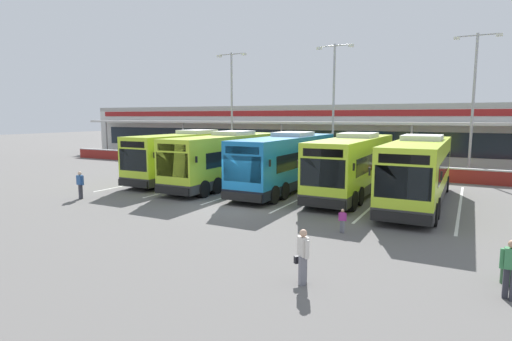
% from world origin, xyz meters
% --- Properties ---
extents(ground_plane, '(200.00, 200.00, 0.00)m').
position_xyz_m(ground_plane, '(0.00, 0.00, 0.00)').
color(ground_plane, '#605E5B').
extents(terminal_building, '(70.00, 13.00, 6.00)m').
position_xyz_m(terminal_building, '(-0.00, 26.91, 3.01)').
color(terminal_building, silver).
rests_on(terminal_building, ground).
extents(red_barrier_wall, '(60.00, 0.40, 1.10)m').
position_xyz_m(red_barrier_wall, '(0.00, 14.50, 0.56)').
color(red_barrier_wall, maroon).
rests_on(red_barrier_wall, ground).
extents(coach_bus_leftmost, '(2.99, 12.15, 3.78)m').
position_xyz_m(coach_bus_leftmost, '(-8.24, 6.81, 1.79)').
color(coach_bus_leftmost, '#B7DB2D').
rests_on(coach_bus_leftmost, ground).
extents(coach_bus_left_centre, '(2.99, 12.15, 3.78)m').
position_xyz_m(coach_bus_left_centre, '(-4.36, 5.94, 1.79)').
color(coach_bus_left_centre, '#B7DB2D').
rests_on(coach_bus_left_centre, ground).
extents(coach_bus_centre, '(2.99, 12.15, 3.78)m').
position_xyz_m(coach_bus_centre, '(0.14, 6.22, 1.79)').
color(coach_bus_centre, '#1972B7').
rests_on(coach_bus_centre, ground).
extents(coach_bus_right_centre, '(2.99, 12.15, 3.78)m').
position_xyz_m(coach_bus_right_centre, '(4.42, 6.68, 1.79)').
color(coach_bus_right_centre, '#B7DB2D').
rests_on(coach_bus_right_centre, ground).
extents(coach_bus_rightmost, '(2.99, 12.15, 3.78)m').
position_xyz_m(coach_bus_rightmost, '(8.37, 5.40, 1.79)').
color(coach_bus_rightmost, '#B7DB2D').
rests_on(coach_bus_rightmost, ground).
extents(bay_stripe_far_west, '(0.14, 13.00, 0.01)m').
position_xyz_m(bay_stripe_far_west, '(-10.50, 6.00, 0.00)').
color(bay_stripe_far_west, silver).
rests_on(bay_stripe_far_west, ground).
extents(bay_stripe_west, '(0.14, 13.00, 0.01)m').
position_xyz_m(bay_stripe_west, '(-6.30, 6.00, 0.00)').
color(bay_stripe_west, silver).
rests_on(bay_stripe_west, ground).
extents(bay_stripe_mid_west, '(0.14, 13.00, 0.01)m').
position_xyz_m(bay_stripe_mid_west, '(-2.10, 6.00, 0.00)').
color(bay_stripe_mid_west, silver).
rests_on(bay_stripe_mid_west, ground).
extents(bay_stripe_centre, '(0.14, 13.00, 0.01)m').
position_xyz_m(bay_stripe_centre, '(2.10, 6.00, 0.00)').
color(bay_stripe_centre, silver).
rests_on(bay_stripe_centre, ground).
extents(bay_stripe_mid_east, '(0.14, 13.00, 0.01)m').
position_xyz_m(bay_stripe_mid_east, '(6.30, 6.00, 0.00)').
color(bay_stripe_mid_east, silver).
rests_on(bay_stripe_mid_east, ground).
extents(bay_stripe_east, '(0.14, 13.00, 0.01)m').
position_xyz_m(bay_stripe_east, '(10.50, 6.00, 0.00)').
color(bay_stripe_east, silver).
rests_on(bay_stripe_east, ground).
extents(pedestrian_with_handbag, '(0.58, 0.56, 1.62)m').
position_xyz_m(pedestrian_with_handbag, '(6.72, -7.81, 0.86)').
color(pedestrian_with_handbag, slate).
rests_on(pedestrian_with_handbag, ground).
extents(pedestrian_in_dark_coat, '(0.53, 0.30, 1.62)m').
position_xyz_m(pedestrian_in_dark_coat, '(-9.38, -2.36, 0.87)').
color(pedestrian_in_dark_coat, '#33333D').
rests_on(pedestrian_in_dark_coat, ground).
extents(pedestrian_child, '(0.33, 0.18, 1.00)m').
position_xyz_m(pedestrian_child, '(6.28, -2.14, 0.54)').
color(pedestrian_child, slate).
rests_on(pedestrian_child, ground).
extents(pedestrian_near_bin, '(0.53, 0.30, 1.62)m').
position_xyz_m(pedestrian_near_bin, '(11.95, -6.23, 0.87)').
color(pedestrian_near_bin, '#33333D').
rests_on(pedestrian_near_bin, ground).
extents(lamp_post_west, '(3.24, 0.28, 11.00)m').
position_xyz_m(lamp_post_west, '(-10.39, 16.60, 6.29)').
color(lamp_post_west, '#9E9EA3').
rests_on(lamp_post_west, ground).
extents(lamp_post_centre, '(3.24, 0.28, 11.00)m').
position_xyz_m(lamp_post_centre, '(-0.04, 16.67, 6.29)').
color(lamp_post_centre, '#9E9EA3').
rests_on(lamp_post_centre, ground).
extents(lamp_post_east, '(3.24, 0.28, 11.00)m').
position_xyz_m(lamp_post_east, '(10.78, 17.17, 6.29)').
color(lamp_post_east, '#9E9EA3').
rests_on(lamp_post_east, ground).
extents(litter_bin, '(0.54, 0.54, 0.93)m').
position_xyz_m(litter_bin, '(12.06, -5.03, 0.47)').
color(litter_bin, '#2D5133').
rests_on(litter_bin, ground).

